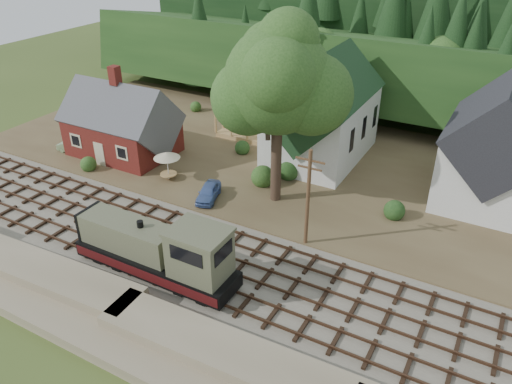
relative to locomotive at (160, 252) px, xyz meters
The scene contains 17 objects.
ground 3.68m from the locomotive, 86.86° to the left, with size 140.00×140.00×0.00m, color #384C1E.
embankment 5.90m from the locomotive, 88.29° to the right, with size 64.00×5.00×1.60m, color #7F7259.
railroad_bed 3.63m from the locomotive, 86.86° to the left, with size 64.00×11.00×0.16m, color #726B5B.
village_flat 21.09m from the locomotive, 89.55° to the left, with size 64.00×26.00×0.30m, color brown.
hillside 45.05m from the locomotive, 89.79° to the left, with size 70.00×28.00×8.00m, color #1E3F19.
ridge 61.04m from the locomotive, 89.85° to the left, with size 80.00×20.00×12.00m, color black.
depot 21.17m from the locomotive, 138.52° to the left, with size 10.80×7.41×9.00m.
church 22.99m from the locomotive, 84.55° to the left, with size 8.40×15.17×13.00m.
farmhouse 28.66m from the locomotive, 50.46° to the left, with size 8.40×10.80×10.60m.
timber_frame 25.70m from the locomotive, 103.14° to the left, with size 8.20×6.20×6.99m.
lattice_tower 32.52m from the locomotive, 100.66° to the left, with size 3.20×3.20×12.12m.
big_tree 15.56m from the locomotive, 79.90° to the left, with size 10.90×8.40×14.70m.
telegraph_pole_near 11.10m from the locomotive, 48.86° to the left, with size 2.20×0.28×8.00m.
locomotive is the anchor object (origin of this frame).
car_blue 10.63m from the locomotive, 105.94° to the left, with size 1.55×3.85×1.31m, color #526FB0.
car_green 23.52m from the locomotive, 151.15° to the left, with size 1.15×3.29×1.08m, color gray.
patio_set 14.12m from the locomotive, 125.76° to the left, with size 2.44×2.44×2.72m.
Camera 1 is at (18.72, -23.73, 22.24)m, focal length 35.00 mm.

